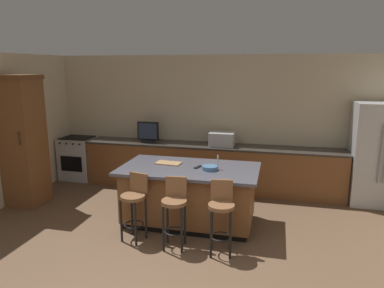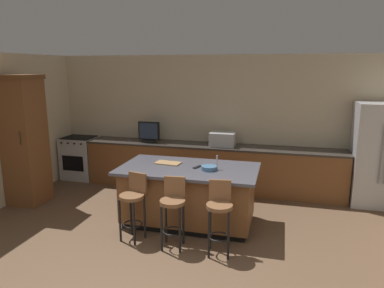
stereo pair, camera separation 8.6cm
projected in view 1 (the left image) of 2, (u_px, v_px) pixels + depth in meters
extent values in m
cube|color=beige|center=(217.00, 121.00, 7.18)|extent=(7.30, 0.12, 2.64)
cube|color=brown|center=(210.00, 168.00, 7.03)|extent=(5.09, 0.60, 0.86)
cube|color=#332D28|center=(210.00, 146.00, 6.93)|extent=(5.11, 0.62, 0.04)
cube|color=black|center=(189.00, 219.00, 5.57)|extent=(1.87, 0.92, 0.09)
cube|color=brown|center=(189.00, 194.00, 5.47)|extent=(1.95, 1.00, 0.77)
cube|color=#4C4C56|center=(189.00, 169.00, 5.39)|extent=(2.11, 1.16, 0.04)
cube|color=#B7BABF|center=(377.00, 154.00, 6.19)|extent=(0.84, 0.70, 1.81)
cylinder|color=gray|center=(381.00, 154.00, 5.82)|extent=(0.02, 0.02, 1.00)
cube|color=#B7BABF|center=(79.00, 158.00, 7.70)|extent=(0.70, 0.60, 0.90)
cube|color=black|center=(71.00, 164.00, 7.42)|extent=(0.49, 0.01, 0.32)
cube|color=black|center=(78.00, 138.00, 7.60)|extent=(0.63, 0.50, 0.02)
cylinder|color=black|center=(60.00, 143.00, 7.37)|extent=(0.04, 0.03, 0.04)
cylinder|color=black|center=(66.00, 144.00, 7.33)|extent=(0.04, 0.03, 0.04)
cylinder|color=black|center=(73.00, 144.00, 7.30)|extent=(0.04, 0.03, 0.04)
cylinder|color=black|center=(79.00, 144.00, 7.26)|extent=(0.04, 0.03, 0.04)
cube|color=brown|center=(23.00, 141.00, 6.13)|extent=(0.58, 0.57, 2.28)
cube|color=brown|center=(17.00, 77.00, 5.90)|extent=(0.62, 0.61, 0.08)
cylinder|color=#332819|center=(19.00, 139.00, 5.78)|extent=(0.02, 0.02, 0.22)
cube|color=#B7BABF|center=(222.00, 139.00, 6.84)|extent=(0.48, 0.36, 0.26)
cube|color=black|center=(148.00, 141.00, 7.17)|extent=(0.26, 0.16, 0.05)
cube|color=black|center=(148.00, 131.00, 7.12)|extent=(0.44, 0.05, 0.37)
cube|color=#1E2D47|center=(148.00, 131.00, 7.10)|extent=(0.39, 0.01, 0.32)
cylinder|color=#B2B2B7|center=(210.00, 138.00, 7.00)|extent=(0.02, 0.02, 0.24)
cylinder|color=#B2B2B7|center=(218.00, 162.00, 5.26)|extent=(0.02, 0.02, 0.22)
cylinder|color=brown|center=(133.00, 197.00, 4.87)|extent=(0.34, 0.34, 0.05)
cube|color=brown|center=(139.00, 182.00, 4.96)|extent=(0.29, 0.10, 0.28)
cylinder|color=black|center=(121.00, 221.00, 4.89)|extent=(0.03, 0.03, 0.62)
cylinder|color=black|center=(136.00, 225.00, 4.78)|extent=(0.03, 0.03, 0.62)
cylinder|color=black|center=(132.00, 215.00, 5.10)|extent=(0.03, 0.03, 0.62)
cylinder|color=black|center=(146.00, 218.00, 4.99)|extent=(0.03, 0.03, 0.62)
torus|color=black|center=(134.00, 224.00, 4.96)|extent=(0.28, 0.28, 0.02)
cylinder|color=brown|center=(174.00, 202.00, 4.66)|extent=(0.34, 0.34, 0.05)
cube|color=brown|center=(176.00, 186.00, 4.76)|extent=(0.29, 0.06, 0.28)
cylinder|color=black|center=(163.00, 229.00, 4.63)|extent=(0.03, 0.03, 0.63)
cylinder|color=black|center=(182.00, 231.00, 4.59)|extent=(0.03, 0.03, 0.63)
cylinder|color=black|center=(167.00, 221.00, 4.86)|extent=(0.03, 0.03, 0.63)
cylinder|color=black|center=(185.00, 223.00, 4.83)|extent=(0.03, 0.03, 0.63)
torus|color=black|center=(174.00, 231.00, 4.74)|extent=(0.28, 0.28, 0.02)
cylinder|color=brown|center=(221.00, 206.00, 4.50)|extent=(0.34, 0.34, 0.05)
cube|color=brown|center=(222.00, 190.00, 4.61)|extent=(0.29, 0.08, 0.28)
cylinder|color=black|center=(211.00, 235.00, 4.47)|extent=(0.03, 0.03, 0.64)
cylinder|color=black|center=(230.00, 236.00, 4.44)|extent=(0.03, 0.03, 0.64)
cylinder|color=black|center=(212.00, 226.00, 4.70)|extent=(0.03, 0.03, 0.64)
cylinder|color=black|center=(230.00, 227.00, 4.68)|extent=(0.03, 0.03, 0.64)
torus|color=black|center=(221.00, 236.00, 4.59)|extent=(0.28, 0.28, 0.02)
cylinder|color=#3F668C|center=(210.00, 168.00, 5.25)|extent=(0.23, 0.23, 0.06)
cube|color=black|center=(169.00, 162.00, 5.68)|extent=(0.11, 0.16, 0.01)
cube|color=black|center=(198.00, 167.00, 5.38)|extent=(0.10, 0.18, 0.02)
cube|color=#A87F51|center=(168.00, 163.00, 5.59)|extent=(0.42, 0.26, 0.02)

